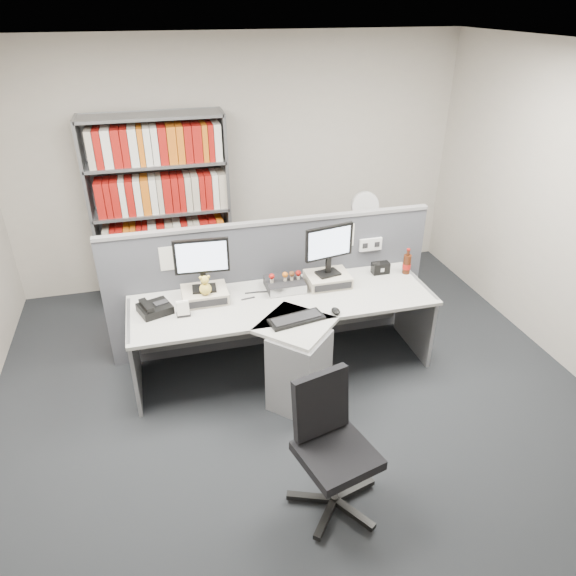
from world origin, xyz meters
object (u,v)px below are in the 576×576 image
object	(u,v)px
desk	(290,339)
office_chair	(331,442)
desk_calendar	(183,310)
keyboard	(296,319)
speaker	(381,268)
mouse	(336,311)
desk_fan	(364,208)
desktop_pc	(285,284)
monitor_right	(329,246)
monitor_left	(202,260)
cola_bottle	(407,264)
desk_phone	(154,308)
filing_cabinet	(360,263)
shelving_unit	(162,214)

from	to	relation	value
desk	office_chair	distance (m)	1.25
office_chair	desk_calendar	bearing A→B (deg)	118.87
keyboard	speaker	xyz separation A→B (m)	(0.98, 0.60, 0.04)
desk_calendar	speaker	xyz separation A→B (m)	(1.84, 0.29, -0.00)
mouse	desk_fan	bearing A→B (deg)	60.86
desktop_pc	desk_calendar	xyz separation A→B (m)	(-0.91, -0.23, 0.01)
monitor_right	mouse	world-z (taller)	monitor_right
monitor_left	cola_bottle	world-z (taller)	monitor_left
desk_phone	desk_fan	bearing A→B (deg)	26.16
monitor_left	desk_calendar	world-z (taller)	monitor_left
desktop_pc	desk_calendar	bearing A→B (deg)	-165.88
speaker	desk_fan	distance (m)	0.99
cola_bottle	desk_fan	world-z (taller)	desk_fan
desk_phone	desk_fan	world-z (taller)	desk_fan
speaker	desktop_pc	bearing A→B (deg)	-176.36
desk	desk_calendar	size ratio (longest dim) A/B	19.72
monitor_left	filing_cabinet	bearing A→B (deg)	28.85
mouse	speaker	xyz separation A→B (m)	(0.64, 0.57, 0.03)
keyboard	speaker	size ratio (longest dim) A/B	2.95
monitor_left	desk_calendar	distance (m)	0.43
desk_calendar	speaker	size ratio (longest dim) A/B	0.83
desk_phone	shelving_unit	size ratio (longest dim) A/B	0.15
desk	desk_phone	xyz separation A→B (m)	(-1.07, 0.28, 0.30)
desktop_pc	mouse	distance (m)	0.59
desk_calendar	shelving_unit	bearing A→B (deg)	91.89
mouse	cola_bottle	xyz separation A→B (m)	(0.87, 0.51, 0.07)
monitor_left	mouse	distance (m)	1.17
desk_fan	office_chair	world-z (taller)	desk_fan
keyboard	desk_fan	xyz separation A→B (m)	(1.18, 1.53, 0.27)
speaker	mouse	bearing A→B (deg)	-138.30
monitor_left	desk_phone	bearing A→B (deg)	-166.84
mouse	desk	bearing A→B (deg)	163.57
mouse	speaker	world-z (taller)	speaker
desk_phone	shelving_unit	distance (m)	1.59
desk_phone	office_chair	size ratio (longest dim) A/B	0.33
keyboard	desk_calendar	size ratio (longest dim) A/B	3.55
keyboard	monitor_right	bearing A→B (deg)	49.93
office_chair	keyboard	bearing A→B (deg)	85.80
desktop_pc	mouse	world-z (taller)	desktop_pc
desk	filing_cabinet	world-z (taller)	desk
keyboard	cola_bottle	bearing A→B (deg)	23.84
monitor_left	office_chair	size ratio (longest dim) A/B	0.49
desktop_pc	filing_cabinet	xyz separation A→B (m)	(1.14, 1.00, -0.41)
desk_phone	speaker	xyz separation A→B (m)	(2.07, 0.18, 0.01)
mouse	filing_cabinet	bearing A→B (deg)	60.87
desk_phone	cola_bottle	size ratio (longest dim) A/B	1.24
desk_calendar	shelving_unit	xyz separation A→B (m)	(-0.06, 1.67, 0.20)
filing_cabinet	cola_bottle	bearing A→B (deg)	-88.15
desk_phone	filing_cabinet	xyz separation A→B (m)	(2.27, 1.12, -0.41)
desk	keyboard	world-z (taller)	keyboard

